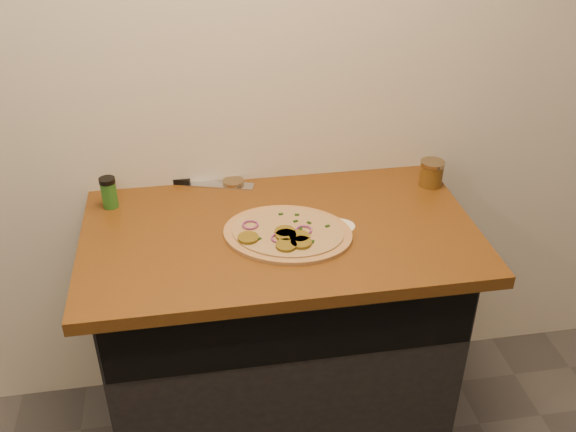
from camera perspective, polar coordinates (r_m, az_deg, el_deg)
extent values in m
cube|color=silver|center=(2.07, -2.27, 14.47)|extent=(4.00, 0.02, 2.70)
cube|color=black|center=(2.27, -0.79, -10.68)|extent=(1.10, 0.60, 0.86)
cube|color=brown|center=(1.97, -0.75, -1.57)|extent=(1.20, 0.70, 0.04)
cylinder|color=tan|center=(1.93, -0.04, -1.57)|extent=(0.49, 0.49, 0.01)
cylinder|color=beige|center=(1.92, -0.04, -1.35)|extent=(0.42, 0.42, 0.01)
cylinder|color=brown|center=(1.85, -0.15, -2.63)|extent=(0.06, 0.06, 0.01)
cylinder|color=brown|center=(1.86, 1.18, -2.39)|extent=(0.06, 0.06, 0.01)
cylinder|color=brown|center=(1.88, 1.02, -1.85)|extent=(0.06, 0.06, 0.01)
cylinder|color=brown|center=(1.89, -0.18, -1.75)|extent=(0.06, 0.06, 0.01)
cylinder|color=brown|center=(1.88, -3.56, -1.95)|extent=(0.06, 0.06, 0.01)
cylinder|color=brown|center=(1.90, -0.27, -1.41)|extent=(0.06, 0.06, 0.01)
torus|color=#7B2E69|center=(1.88, -0.78, -1.96)|extent=(0.05, 0.05, 0.01)
torus|color=#7B2E69|center=(1.94, -3.37, -0.78)|extent=(0.05, 0.05, 0.01)
torus|color=#7B2E69|center=(1.92, 1.41, -1.25)|extent=(0.05, 0.05, 0.01)
cube|color=black|center=(1.87, 2.21, -2.29)|extent=(0.01, 0.02, 0.00)
cube|color=black|center=(1.88, 0.03, -2.06)|extent=(0.02, 0.01, 0.00)
cube|color=black|center=(1.99, 0.80, 0.12)|extent=(0.02, 0.01, 0.00)
cube|color=black|center=(1.88, -2.59, -2.04)|extent=(0.02, 0.02, 0.00)
cube|color=black|center=(1.88, 0.10, -2.08)|extent=(0.02, 0.01, 0.00)
cube|color=black|center=(1.96, 0.68, -0.45)|extent=(0.02, 0.01, 0.00)
cube|color=black|center=(1.94, 3.52, -0.89)|extent=(0.02, 0.01, 0.00)
cube|color=black|center=(1.95, 1.88, -0.60)|extent=(0.02, 0.02, 0.00)
cube|color=black|center=(1.93, 1.14, -1.11)|extent=(0.01, 0.02, 0.00)
cube|color=black|center=(2.00, -0.64, 0.18)|extent=(0.01, 0.01, 0.00)
cube|color=#B7BAC1|center=(2.20, -6.18, 2.78)|extent=(0.25, 0.11, 0.01)
cube|color=black|center=(2.24, -10.32, 3.14)|extent=(0.13, 0.06, 0.02)
cylinder|color=#967C57|center=(2.20, -4.88, 3.00)|extent=(0.10, 0.10, 0.02)
cylinder|color=maroon|center=(2.23, 12.61, 3.58)|extent=(0.08, 0.08, 0.08)
cylinder|color=#967C57|center=(2.21, 12.74, 4.59)|extent=(0.08, 0.08, 0.01)
cylinder|color=#286520|center=(2.13, -15.60, 1.84)|extent=(0.05, 0.05, 0.09)
cylinder|color=black|center=(2.10, -15.80, 3.05)|extent=(0.05, 0.05, 0.02)
cylinder|color=white|center=(1.97, 3.96, -0.99)|extent=(0.15, 0.15, 0.00)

